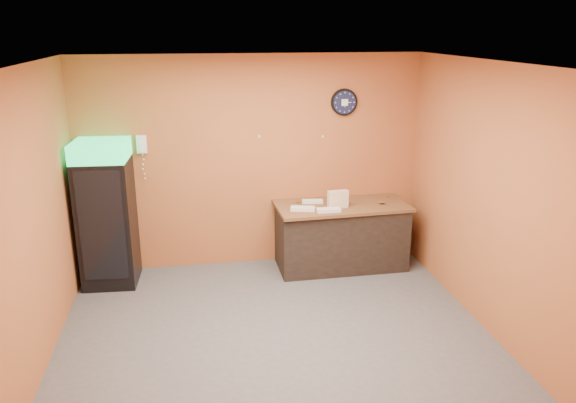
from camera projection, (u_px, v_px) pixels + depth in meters
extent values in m
plane|color=#47474C|center=(276.00, 335.00, 5.94)|extent=(4.50, 4.50, 0.00)
cube|color=#AA5E30|center=(252.00, 163.00, 7.40)|extent=(4.50, 0.02, 2.80)
cube|color=#AA5E30|center=(33.00, 222.00, 5.15)|extent=(0.02, 4.00, 2.80)
cube|color=#AA5E30|center=(486.00, 198.00, 5.88)|extent=(0.02, 4.00, 2.80)
cube|color=white|center=(274.00, 63.00, 5.10)|extent=(4.50, 4.00, 0.02)
cube|color=black|center=(108.00, 223.00, 6.95)|extent=(0.67, 0.67, 1.59)
cube|color=#17C55F|center=(100.00, 150.00, 6.67)|extent=(0.67, 0.67, 0.23)
cube|color=black|center=(105.00, 226.00, 6.63)|extent=(0.53, 0.05, 1.37)
cube|color=black|center=(341.00, 237.00, 7.52)|extent=(1.69, 0.77, 0.84)
cylinder|color=black|center=(344.00, 102.00, 7.34)|extent=(0.35, 0.05, 0.35)
cylinder|color=#0F1433|center=(345.00, 102.00, 7.32)|extent=(0.30, 0.01, 0.30)
cube|color=white|center=(345.00, 102.00, 7.31)|extent=(0.09, 0.00, 0.09)
cube|color=white|center=(142.00, 144.00, 7.03)|extent=(0.12, 0.07, 0.23)
cube|color=white|center=(141.00, 145.00, 6.99)|extent=(0.05, 0.04, 0.19)
cube|color=brown|center=(342.00, 206.00, 7.39)|extent=(1.77, 0.91, 0.04)
cube|color=beige|center=(338.00, 205.00, 7.25)|extent=(0.27, 0.12, 0.06)
cube|color=beige|center=(338.00, 201.00, 7.23)|extent=(0.27, 0.12, 0.06)
cube|color=beige|center=(338.00, 197.00, 7.21)|extent=(0.27, 0.12, 0.06)
cube|color=beige|center=(338.00, 193.00, 7.20)|extent=(0.27, 0.12, 0.06)
cube|color=silver|center=(303.00, 209.00, 7.14)|extent=(0.33, 0.19, 0.04)
cube|color=silver|center=(329.00, 210.00, 7.08)|extent=(0.30, 0.12, 0.04)
cube|color=silver|center=(312.00, 201.00, 7.44)|extent=(0.28, 0.14, 0.04)
cylinder|color=silver|center=(342.00, 201.00, 7.42)|extent=(0.07, 0.07, 0.07)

